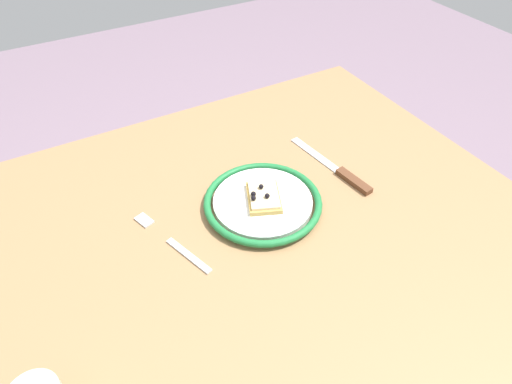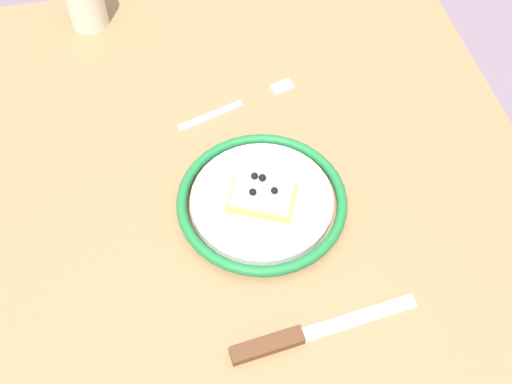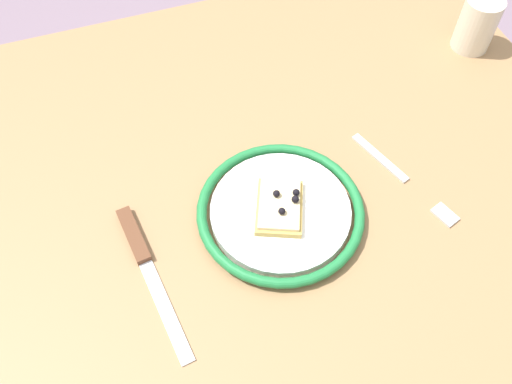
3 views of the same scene
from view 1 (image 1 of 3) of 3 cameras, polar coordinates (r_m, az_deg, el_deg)
The scene contains 5 objects.
dining_table at distance 0.92m, azimuth 1.76°, elevation -7.77°, with size 1.02×0.91×0.77m.
plate at distance 0.87m, azimuth 0.88°, elevation -1.33°, with size 0.24×0.24×0.02m.
pizza_slice_near at distance 0.86m, azimuth 0.99°, elevation -0.59°, with size 0.09×0.11×0.03m.
knife at distance 0.97m, azimuth 11.17°, elevation 2.39°, with size 0.05×0.24×0.01m.
fork at distance 0.83m, azimuth -10.96°, elevation -6.30°, with size 0.08×0.20×0.00m.
Camera 1 is at (-0.31, -0.49, 1.39)m, focal length 30.86 mm.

